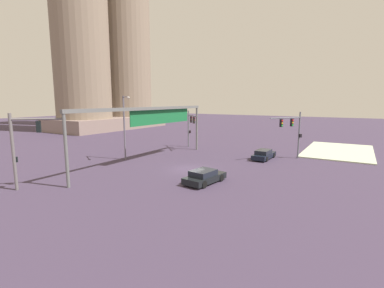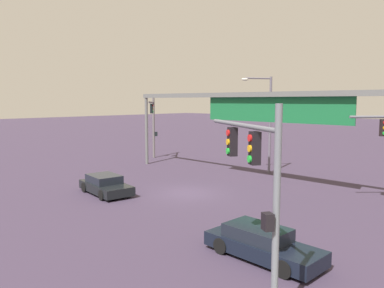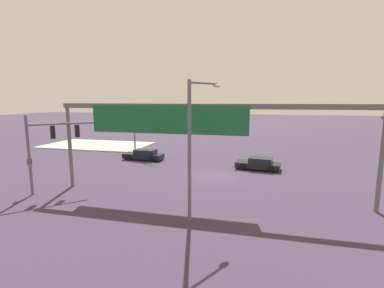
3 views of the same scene
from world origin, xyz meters
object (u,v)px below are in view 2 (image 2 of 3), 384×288
object	(u,v)px
sedan_car_approaching	(105,185)
streetlamp_curved_arm	(267,117)
traffic_signal_cross_street	(256,172)
sedan_car_waiting_far	(262,244)
traffic_signal_near_corner	(153,120)

from	to	relation	value
sedan_car_approaching	streetlamp_curved_arm	bearing A→B (deg)	82.46
traffic_signal_cross_street	sedan_car_approaching	size ratio (longest dim) A/B	1.32
traffic_signal_cross_street	sedan_car_waiting_far	distance (m)	4.80
streetlamp_curved_arm	traffic_signal_cross_street	bearing A→B (deg)	63.03
sedan_car_approaching	sedan_car_waiting_far	world-z (taller)	same
traffic_signal_near_corner	traffic_signal_cross_street	world-z (taller)	traffic_signal_near_corner
traffic_signal_near_corner	traffic_signal_cross_street	xyz separation A→B (m)	(23.87, -16.19, -0.02)
streetlamp_curved_arm	sedan_car_approaching	xyz separation A→B (m)	(-3.55, -13.05, -4.04)
sedan_car_approaching	sedan_car_waiting_far	bearing A→B (deg)	1.17
streetlamp_curved_arm	sedan_car_waiting_far	size ratio (longest dim) A/B	1.69
streetlamp_curved_arm	sedan_car_waiting_far	bearing A→B (deg)	63.50
streetlamp_curved_arm	sedan_car_waiting_far	world-z (taller)	streetlamp_curved_arm
traffic_signal_cross_street	sedan_car_approaching	world-z (taller)	traffic_signal_cross_street
traffic_signal_near_corner	sedan_car_waiting_far	bearing A→B (deg)	14.57
traffic_signal_cross_street	sedan_car_approaching	distance (m)	15.65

